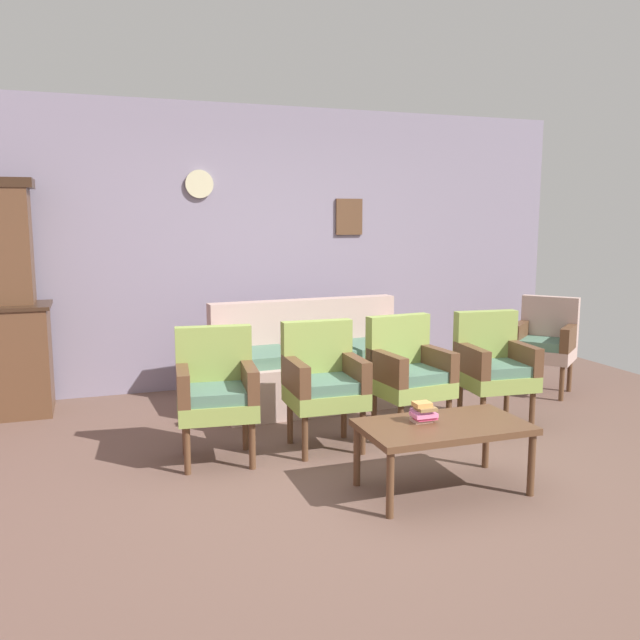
{
  "coord_description": "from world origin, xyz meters",
  "views": [
    {
      "loc": [
        -1.6,
        -3.73,
        1.64
      ],
      "look_at": [
        0.08,
        1.11,
        0.85
      ],
      "focal_mm": 37.32,
      "sensor_mm": 36.0,
      "label": 1
    }
  ],
  "objects_px": {
    "book_stack_on_table": "(423,412)",
    "armchair_row_middle": "(494,364)",
    "floral_couch": "(316,367)",
    "armchair_by_doorway": "(408,370)",
    "armchair_near_couch_end": "(216,388)",
    "floor_vase_by_wall": "(532,337)",
    "armchair_near_cabinet": "(323,379)",
    "wingback_chair_by_fireplace": "(545,340)",
    "coffee_table": "(443,431)"
  },
  "relations": [
    {
      "from": "book_stack_on_table",
      "to": "armchair_row_middle",
      "type": "bearing_deg",
      "value": 40.17
    },
    {
      "from": "floral_couch",
      "to": "armchair_by_doorway",
      "type": "distance_m",
      "value": 1.15
    },
    {
      "from": "armchair_near_couch_end",
      "to": "book_stack_on_table",
      "type": "distance_m",
      "value": 1.42
    },
    {
      "from": "armchair_by_doorway",
      "to": "floor_vase_by_wall",
      "type": "height_order",
      "value": "armchair_by_doorway"
    },
    {
      "from": "armchair_near_couch_end",
      "to": "armchair_near_cabinet",
      "type": "distance_m",
      "value": 0.77
    },
    {
      "from": "wingback_chair_by_fireplace",
      "to": "floral_couch",
      "type": "bearing_deg",
      "value": 170.28
    },
    {
      "from": "coffee_table",
      "to": "floral_couch",
      "type": "bearing_deg",
      "value": 92.63
    },
    {
      "from": "armchair_near_couch_end",
      "to": "wingback_chair_by_fireplace",
      "type": "bearing_deg",
      "value": 13.11
    },
    {
      "from": "armchair_by_doorway",
      "to": "coffee_table",
      "type": "xyz_separation_m",
      "value": [
        -0.28,
        -1.03,
        -0.12
      ]
    },
    {
      "from": "armchair_by_doorway",
      "to": "floral_couch",
      "type": "bearing_deg",
      "value": 109.42
    },
    {
      "from": "armchair_row_middle",
      "to": "wingback_chair_by_fireplace",
      "type": "distance_m",
      "value": 1.27
    },
    {
      "from": "floral_couch",
      "to": "armchair_near_couch_end",
      "type": "xyz_separation_m",
      "value": [
        -1.09,
        -1.13,
        0.17
      ]
    },
    {
      "from": "armchair_near_couch_end",
      "to": "wingback_chair_by_fireplace",
      "type": "height_order",
      "value": "same"
    },
    {
      "from": "book_stack_on_table",
      "to": "floor_vase_by_wall",
      "type": "xyz_separation_m",
      "value": [
        2.59,
        2.43,
        -0.1
      ]
    },
    {
      "from": "armchair_by_doorway",
      "to": "coffee_table",
      "type": "relative_size",
      "value": 0.9
    },
    {
      "from": "armchair_near_cabinet",
      "to": "wingback_chair_by_fireplace",
      "type": "relative_size",
      "value": 1.0
    },
    {
      "from": "floral_couch",
      "to": "coffee_table",
      "type": "relative_size",
      "value": 1.83
    },
    {
      "from": "armchair_by_doorway",
      "to": "armchair_row_middle",
      "type": "xyz_separation_m",
      "value": [
        0.74,
        -0.02,
        0.0
      ]
    },
    {
      "from": "coffee_table",
      "to": "floor_vase_by_wall",
      "type": "height_order",
      "value": "floor_vase_by_wall"
    },
    {
      "from": "armchair_near_couch_end",
      "to": "wingback_chair_by_fireplace",
      "type": "distance_m",
      "value": 3.34
    },
    {
      "from": "armchair_near_cabinet",
      "to": "armchair_row_middle",
      "type": "height_order",
      "value": "same"
    },
    {
      "from": "armchair_near_cabinet",
      "to": "book_stack_on_table",
      "type": "relative_size",
      "value": 6.21
    },
    {
      "from": "armchair_near_couch_end",
      "to": "floor_vase_by_wall",
      "type": "height_order",
      "value": "armchair_near_couch_end"
    },
    {
      "from": "armchair_by_doorway",
      "to": "wingback_chair_by_fireplace",
      "type": "height_order",
      "value": "same"
    },
    {
      "from": "armchair_near_couch_end",
      "to": "armchair_row_middle",
      "type": "height_order",
      "value": "same"
    },
    {
      "from": "book_stack_on_table",
      "to": "coffee_table",
      "type": "bearing_deg",
      "value": -33.66
    },
    {
      "from": "book_stack_on_table",
      "to": "armchair_near_cabinet",
      "type": "bearing_deg",
      "value": 109.3
    },
    {
      "from": "armchair_by_doorway",
      "to": "armchair_row_middle",
      "type": "bearing_deg",
      "value": -1.64
    },
    {
      "from": "armchair_near_couch_end",
      "to": "armchair_by_doorway",
      "type": "distance_m",
      "value": 1.47
    },
    {
      "from": "floor_vase_by_wall",
      "to": "armchair_near_couch_end",
      "type": "bearing_deg",
      "value": -157.58
    },
    {
      "from": "armchair_near_cabinet",
      "to": "floor_vase_by_wall",
      "type": "distance_m",
      "value": 3.29
    },
    {
      "from": "armchair_row_middle",
      "to": "wingback_chair_by_fireplace",
      "type": "height_order",
      "value": "same"
    },
    {
      "from": "armchair_near_couch_end",
      "to": "coffee_table",
      "type": "relative_size",
      "value": 0.9
    },
    {
      "from": "wingback_chair_by_fireplace",
      "to": "floor_vase_by_wall",
      "type": "xyz_separation_m",
      "value": [
        0.43,
        0.76,
        -0.12
      ]
    },
    {
      "from": "armchair_by_doorway",
      "to": "book_stack_on_table",
      "type": "relative_size",
      "value": 6.21
    },
    {
      "from": "armchair_near_couch_end",
      "to": "armchair_near_cabinet",
      "type": "relative_size",
      "value": 1.0
    },
    {
      "from": "floor_vase_by_wall",
      "to": "floral_couch",
      "type": "bearing_deg",
      "value": -171.4
    },
    {
      "from": "armchair_near_cabinet",
      "to": "armchair_row_middle",
      "type": "xyz_separation_m",
      "value": [
        1.44,
        0.04,
        0.0
      ]
    },
    {
      "from": "floral_couch",
      "to": "wingback_chair_by_fireplace",
      "type": "height_order",
      "value": "same"
    },
    {
      "from": "armchair_near_cabinet",
      "to": "book_stack_on_table",
      "type": "xyz_separation_m",
      "value": [
        0.32,
        -0.91,
        -0.02
      ]
    },
    {
      "from": "floral_couch",
      "to": "book_stack_on_table",
      "type": "xyz_separation_m",
      "value": [
        -0.0,
        -2.04,
        0.15
      ]
    },
    {
      "from": "armchair_near_couch_end",
      "to": "armchair_row_middle",
      "type": "relative_size",
      "value": 1.0
    },
    {
      "from": "wingback_chair_by_fireplace",
      "to": "armchair_by_doorway",
      "type": "bearing_deg",
      "value": -158.59
    },
    {
      "from": "armchair_near_couch_end",
      "to": "armchair_near_cabinet",
      "type": "xyz_separation_m",
      "value": [
        0.77,
        0.0,
        0.0
      ]
    },
    {
      "from": "armchair_by_doorway",
      "to": "book_stack_on_table",
      "type": "xyz_separation_m",
      "value": [
        -0.38,
        -0.97,
        -0.02
      ]
    },
    {
      "from": "armchair_row_middle",
      "to": "book_stack_on_table",
      "type": "bearing_deg",
      "value": -139.83
    },
    {
      "from": "floor_vase_by_wall",
      "to": "armchair_near_cabinet",
      "type": "bearing_deg",
      "value": -152.46
    },
    {
      "from": "floor_vase_by_wall",
      "to": "wingback_chair_by_fireplace",
      "type": "bearing_deg",
      "value": -119.34
    },
    {
      "from": "armchair_near_cabinet",
      "to": "book_stack_on_table",
      "type": "bearing_deg",
      "value": -70.7
    },
    {
      "from": "floral_couch",
      "to": "armchair_near_cabinet",
      "type": "xyz_separation_m",
      "value": [
        -0.32,
        -1.13,
        0.17
      ]
    }
  ]
}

